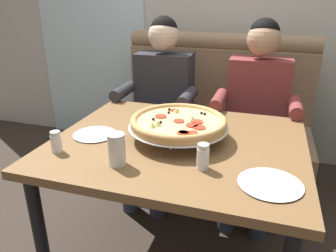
{
  "coord_description": "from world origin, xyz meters",
  "views": [
    {
      "loc": [
        0.38,
        -1.38,
        1.4
      ],
      "look_at": [
        -0.05,
        -0.02,
        0.82
      ],
      "focal_mm": 34.52,
      "sensor_mm": 36.0,
      "label": 1
    }
  ],
  "objects_px": {
    "diner_left": "(160,100)",
    "diner_right": "(256,109)",
    "pizza": "(178,122)",
    "plate_near_left": "(95,133)",
    "dining_table": "(178,156)",
    "booth_bench": "(211,131)",
    "patio_chair": "(119,77)",
    "shaker_pepper_flakes": "(56,143)",
    "drinking_glass": "(117,151)",
    "plate_near_right": "(270,182)",
    "shaker_parmesan": "(203,158)"
  },
  "relations": [
    {
      "from": "patio_chair",
      "to": "drinking_glass",
      "type": "bearing_deg",
      "value": -64.33
    },
    {
      "from": "plate_near_right",
      "to": "diner_right",
      "type": "bearing_deg",
      "value": 96.12
    },
    {
      "from": "diner_right",
      "to": "plate_near_right",
      "type": "bearing_deg",
      "value": -83.88
    },
    {
      "from": "pizza",
      "to": "shaker_pepper_flakes",
      "type": "xyz_separation_m",
      "value": [
        -0.48,
        -0.3,
        -0.04
      ]
    },
    {
      "from": "drinking_glass",
      "to": "patio_chair",
      "type": "height_order",
      "value": "drinking_glass"
    },
    {
      "from": "dining_table",
      "to": "shaker_pepper_flakes",
      "type": "bearing_deg",
      "value": -150.2
    },
    {
      "from": "plate_near_left",
      "to": "diner_left",
      "type": "bearing_deg",
      "value": 83.34
    },
    {
      "from": "diner_right",
      "to": "drinking_glass",
      "type": "distance_m",
      "value": 1.13
    },
    {
      "from": "dining_table",
      "to": "diner_right",
      "type": "xyz_separation_m",
      "value": [
        0.33,
        0.7,
        0.05
      ]
    },
    {
      "from": "pizza",
      "to": "plate_near_left",
      "type": "bearing_deg",
      "value": -168.13
    },
    {
      "from": "patio_chair",
      "to": "diner_left",
      "type": "bearing_deg",
      "value": -53.28
    },
    {
      "from": "diner_right",
      "to": "booth_bench",
      "type": "bearing_deg",
      "value": 141.31
    },
    {
      "from": "shaker_pepper_flakes",
      "to": "patio_chair",
      "type": "distance_m",
      "value": 2.36
    },
    {
      "from": "dining_table",
      "to": "diner_left",
      "type": "xyz_separation_m",
      "value": [
        -0.33,
        0.7,
        0.05
      ]
    },
    {
      "from": "shaker_parmesan",
      "to": "plate_near_right",
      "type": "height_order",
      "value": "shaker_parmesan"
    },
    {
      "from": "pizza",
      "to": "shaker_pepper_flakes",
      "type": "height_order",
      "value": "pizza"
    },
    {
      "from": "shaker_pepper_flakes",
      "to": "diner_right",
      "type": "bearing_deg",
      "value": 50.09
    },
    {
      "from": "shaker_parmesan",
      "to": "plate_near_right",
      "type": "relative_size",
      "value": 0.45
    },
    {
      "from": "drinking_glass",
      "to": "booth_bench",
      "type": "bearing_deg",
      "value": 82.14
    },
    {
      "from": "shaker_pepper_flakes",
      "to": "dining_table",
      "type": "bearing_deg",
      "value": 29.8
    },
    {
      "from": "shaker_parmesan",
      "to": "patio_chair",
      "type": "xyz_separation_m",
      "value": [
        -1.43,
        2.17,
        -0.27
      ]
    },
    {
      "from": "dining_table",
      "to": "diner_right",
      "type": "height_order",
      "value": "diner_right"
    },
    {
      "from": "diner_right",
      "to": "patio_chair",
      "type": "height_order",
      "value": "diner_right"
    },
    {
      "from": "plate_near_right",
      "to": "shaker_parmesan",
      "type": "bearing_deg",
      "value": 170.69
    },
    {
      "from": "dining_table",
      "to": "plate_near_right",
      "type": "bearing_deg",
      "value": -32.31
    },
    {
      "from": "pizza",
      "to": "shaker_parmesan",
      "type": "height_order",
      "value": "pizza"
    },
    {
      "from": "booth_bench",
      "to": "pizza",
      "type": "distance_m",
      "value": 1.04
    },
    {
      "from": "plate_near_right",
      "to": "drinking_glass",
      "type": "height_order",
      "value": "drinking_glass"
    },
    {
      "from": "dining_table",
      "to": "shaker_pepper_flakes",
      "type": "height_order",
      "value": "shaker_pepper_flakes"
    },
    {
      "from": "booth_bench",
      "to": "diner_left",
      "type": "xyz_separation_m",
      "value": [
        -0.33,
        -0.27,
        0.31
      ]
    },
    {
      "from": "booth_bench",
      "to": "pizza",
      "type": "xyz_separation_m",
      "value": [
        -0.01,
        -0.94,
        0.43
      ]
    },
    {
      "from": "diner_left",
      "to": "diner_right",
      "type": "xyz_separation_m",
      "value": [
        0.66,
        0.0,
        0.0
      ]
    },
    {
      "from": "drinking_glass",
      "to": "patio_chair",
      "type": "relative_size",
      "value": 0.16
    },
    {
      "from": "patio_chair",
      "to": "plate_near_right",
      "type": "bearing_deg",
      "value": -52.62
    },
    {
      "from": "plate_near_right",
      "to": "patio_chair",
      "type": "height_order",
      "value": "patio_chair"
    },
    {
      "from": "dining_table",
      "to": "pizza",
      "type": "relative_size",
      "value": 2.46
    },
    {
      "from": "diner_left",
      "to": "plate_near_left",
      "type": "relative_size",
      "value": 5.91
    },
    {
      "from": "diner_right",
      "to": "patio_chair",
      "type": "bearing_deg",
      "value": 142.08
    },
    {
      "from": "booth_bench",
      "to": "pizza",
      "type": "relative_size",
      "value": 3.03
    },
    {
      "from": "pizza",
      "to": "shaker_parmesan",
      "type": "xyz_separation_m",
      "value": [
        0.18,
        -0.26,
        -0.04
      ]
    },
    {
      "from": "shaker_pepper_flakes",
      "to": "drinking_glass",
      "type": "relative_size",
      "value": 0.71
    },
    {
      "from": "diner_left",
      "to": "plate_near_right",
      "type": "height_order",
      "value": "diner_left"
    },
    {
      "from": "pizza",
      "to": "plate_near_right",
      "type": "height_order",
      "value": "pizza"
    },
    {
      "from": "booth_bench",
      "to": "patio_chair",
      "type": "relative_size",
      "value": 1.72
    },
    {
      "from": "shaker_pepper_flakes",
      "to": "diner_left",
      "type": "bearing_deg",
      "value": 80.97
    },
    {
      "from": "diner_left",
      "to": "shaker_pepper_flakes",
      "type": "relative_size",
      "value": 12.86
    },
    {
      "from": "diner_right",
      "to": "shaker_parmesan",
      "type": "height_order",
      "value": "diner_right"
    },
    {
      "from": "dining_table",
      "to": "drinking_glass",
      "type": "height_order",
      "value": "drinking_glass"
    },
    {
      "from": "dining_table",
      "to": "pizza",
      "type": "distance_m",
      "value": 0.17
    },
    {
      "from": "plate_near_right",
      "to": "patio_chair",
      "type": "distance_m",
      "value": 2.8
    }
  ]
}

